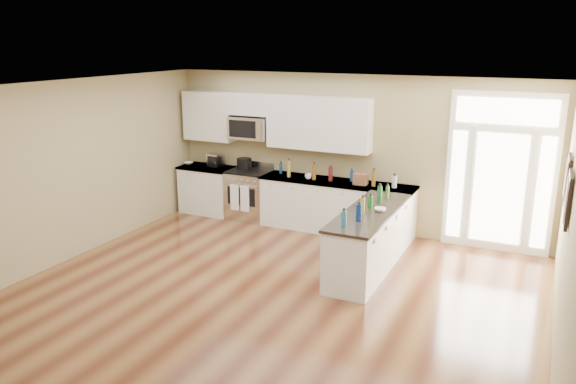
{
  "coord_description": "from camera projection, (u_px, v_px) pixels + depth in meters",
  "views": [
    {
      "loc": [
        3.22,
        -5.43,
        3.39
      ],
      "look_at": [
        -0.3,
        2.0,
        1.14
      ],
      "focal_mm": 35.0,
      "sensor_mm": 36.0,
      "label": 1
    }
  ],
  "objects": [
    {
      "name": "wall_art_far",
      "position": [
        568.0,
        199.0,
        6.13
      ],
      "size": [
        0.05,
        0.58,
        0.58
      ],
      "color": "black",
      "rests_on": "room_shell"
    },
    {
      "name": "entry_door",
      "position": [
        500.0,
        173.0,
        9.01
      ],
      "size": [
        1.7,
        0.1,
        2.6
      ],
      "color": "white",
      "rests_on": "ground"
    },
    {
      "name": "cup_counter",
      "position": [
        308.0,
        176.0,
        10.12
      ],
      "size": [
        0.16,
        0.16,
        0.1
      ],
      "primitive_type": "imported",
      "rotation": [
        0.0,
        0.0,
        -0.39
      ],
      "color": "white",
      "rests_on": "back_cabinet_right"
    },
    {
      "name": "upper_cabinet_short",
      "position": [
        251.0,
        104.0,
        10.53
      ],
      "size": [
        0.82,
        0.33,
        0.4
      ],
      "primitive_type": "cube",
      "color": "white",
      "rests_on": "room_shell"
    },
    {
      "name": "back_cabinet_right",
      "position": [
        336.0,
        208.0,
        10.13
      ],
      "size": [
        2.85,
        0.66,
        0.94
      ],
      "color": "white",
      "rests_on": "ground"
    },
    {
      "name": "room_shell",
      "position": [
        238.0,
        189.0,
        6.51
      ],
      "size": [
        8.0,
        8.0,
        8.0
      ],
      "color": "tan",
      "rests_on": "ground"
    },
    {
      "name": "upper_cabinet_right",
      "position": [
        318.0,
        123.0,
        10.03
      ],
      "size": [
        1.94,
        0.33,
        0.95
      ],
      "primitive_type": "cube",
      "color": "white",
      "rests_on": "room_shell"
    },
    {
      "name": "microwave",
      "position": [
        250.0,
        128.0,
        10.61
      ],
      "size": [
        0.78,
        0.41,
        0.42
      ],
      "color": "silver",
      "rests_on": "room_shell"
    },
    {
      "name": "back_cabinet_left",
      "position": [
        209.0,
        191.0,
        11.25
      ],
      "size": [
        1.1,
        0.66,
        0.94
      ],
      "color": "white",
      "rests_on": "ground"
    },
    {
      "name": "kitchen_range",
      "position": [
        250.0,
        194.0,
        10.85
      ],
      "size": [
        0.79,
        0.7,
        1.08
      ],
      "color": "silver",
      "rests_on": "ground"
    },
    {
      "name": "stockpot",
      "position": [
        244.0,
        163.0,
        10.86
      ],
      "size": [
        0.38,
        0.38,
        0.22
      ],
      "primitive_type": "cylinder",
      "rotation": [
        0.0,
        0.0,
        0.41
      ],
      "color": "black",
      "rests_on": "kitchen_range"
    },
    {
      "name": "counter_bottles",
      "position": [
        349.0,
        187.0,
        9.11
      ],
      "size": [
        2.33,
        2.46,
        0.31
      ],
      "color": "#19591E",
      "rests_on": "back_cabinet_right"
    },
    {
      "name": "cardboard_box",
      "position": [
        361.0,
        179.0,
        9.73
      ],
      "size": [
        0.23,
        0.17,
        0.19
      ],
      "primitive_type": "cube",
      "rotation": [
        0.0,
        0.0,
        0.0
      ],
      "color": "brown",
      "rests_on": "back_cabinet_right"
    },
    {
      "name": "bowl_left",
      "position": [
        188.0,
        163.0,
        11.33
      ],
      "size": [
        0.19,
        0.19,
        0.04
      ],
      "primitive_type": "imported",
      "rotation": [
        0.0,
        0.0,
        -0.1
      ],
      "color": "white",
      "rests_on": "back_cabinet_left"
    },
    {
      "name": "bowl_peninsula",
      "position": [
        380.0,
        210.0,
        8.23
      ],
      "size": [
        0.22,
        0.22,
        0.05
      ],
      "primitive_type": "imported",
      "rotation": [
        0.0,
        0.0,
        0.38
      ],
      "color": "white",
      "rests_on": "peninsula_cabinet"
    },
    {
      "name": "wall_art_near",
      "position": [
        568.0,
        179.0,
        7.0
      ],
      "size": [
        0.05,
        0.58,
        0.58
      ],
      "color": "black",
      "rests_on": "room_shell"
    },
    {
      "name": "toaster_oven",
      "position": [
        216.0,
        160.0,
        11.09
      ],
      "size": [
        0.34,
        0.29,
        0.26
      ],
      "primitive_type": "cube",
      "rotation": [
        0.0,
        0.0,
        -0.19
      ],
      "color": "silver",
      "rests_on": "back_cabinet_left"
    },
    {
      "name": "upper_cabinet_left",
      "position": [
        209.0,
        116.0,
        10.99
      ],
      "size": [
        1.04,
        0.33,
        0.95
      ],
      "primitive_type": "cube",
      "color": "white",
      "rests_on": "room_shell"
    },
    {
      "name": "peninsula_cabinet",
      "position": [
        369.0,
        243.0,
        8.42
      ],
      "size": [
        0.69,
        2.32,
        0.94
      ],
      "color": "white",
      "rests_on": "ground"
    },
    {
      "name": "ground",
      "position": [
        241.0,
        321.0,
        6.96
      ],
      "size": [
        8.0,
        8.0,
        0.0
      ],
      "primitive_type": "plane",
      "color": "#512816"
    }
  ]
}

